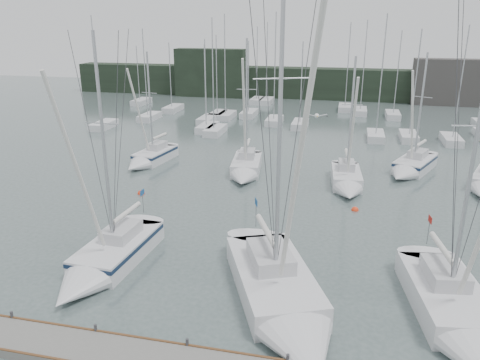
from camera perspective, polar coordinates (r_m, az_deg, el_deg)
name	(u,v)px	position (r m, az deg, el deg)	size (l,w,h in m)	color
ground	(256,303)	(22.73, 2.02, -14.79)	(160.00, 160.00, 0.00)	#495957
far_treeline	(329,84)	(81.28, 10.74, 11.46)	(90.00, 4.00, 5.00)	black
far_building_left	(210,73)	(82.47, -3.63, 12.90)	(12.00, 3.00, 8.00)	black
far_building_right	(446,82)	(80.41, 23.84, 10.85)	(10.00, 3.00, 7.00)	#3C3937
mast_forest	(281,117)	(62.20, 4.98, 7.61)	(50.07, 26.80, 14.01)	silver
sailboat_near_left	(102,263)	(25.87, -16.44, -9.71)	(3.15, 8.99, 13.10)	silver
sailboat_near_center	(286,308)	(21.46, 5.57, -15.23)	(7.31, 11.07, 17.61)	silver
sailboat_near_right	(461,323)	(22.55, 25.34, -15.44)	(4.29, 9.61, 14.68)	silver
sailboat_mid_a	(148,159)	(43.83, -11.10, 2.58)	(3.23, 7.01, 10.73)	silver
sailboat_mid_b	(245,170)	(39.73, 0.63, 1.25)	(3.22, 7.49, 12.00)	silver
sailboat_mid_c	(347,183)	(37.60, 12.93, -0.30)	(2.77, 7.07, 10.79)	silver
sailboat_mid_d	(410,168)	(42.89, 20.01, 1.42)	(5.15, 7.55, 10.92)	silver
buoy_b	(355,210)	(33.74, 13.83, -3.60)	(0.51, 0.51, 0.51)	red
buoy_c	(141,194)	(36.61, -11.95, -1.65)	(0.57, 0.57, 0.57)	red
seagull	(317,116)	(21.98, 9.34, 7.76)	(0.95, 0.45, 0.19)	silver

